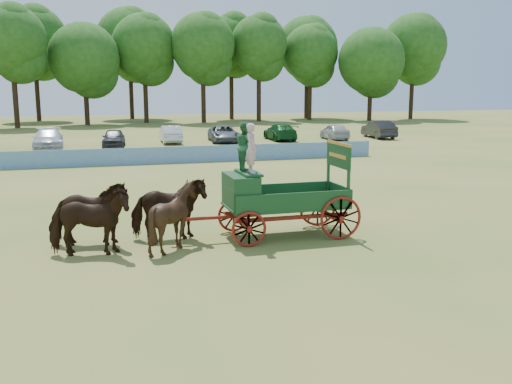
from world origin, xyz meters
name	(u,v)px	position (x,y,z in m)	size (l,w,h in m)	color
ground	(295,230)	(0.00, 0.00, 0.00)	(160.00, 160.00, 0.00)	olive
horse_lead_left	(89,222)	(-6.65, -1.17, 0.99)	(1.07, 2.35, 1.98)	#321A0E
horse_lead_right	(89,214)	(-6.65, -0.07, 0.99)	(1.07, 2.35, 1.98)	#321A0E
horse_wheel_left	(174,217)	(-4.25, -1.17, 0.99)	(1.61, 1.80, 1.99)	#321A0E
horse_wheel_right	(169,209)	(-4.25, -0.07, 0.99)	(1.07, 2.35, 1.98)	#321A0E
farm_dray	(264,187)	(-1.29, -0.59, 1.62)	(6.00, 2.00, 3.69)	maroon
sponsor_banner	(182,155)	(-1.00, 18.00, 0.53)	(26.00, 0.08, 1.05)	#1F64A9
parked_cars	(136,136)	(-2.92, 30.10, 0.74)	(47.62, 7.21, 1.61)	silver
treeline	(117,47)	(-2.55, 60.66, 9.74)	(90.92, 23.62, 15.97)	#382314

